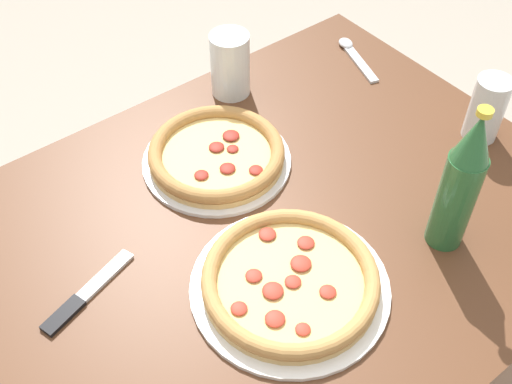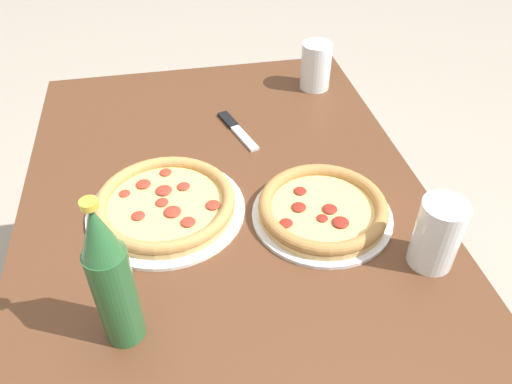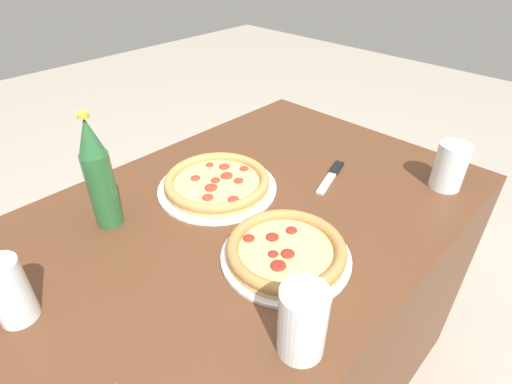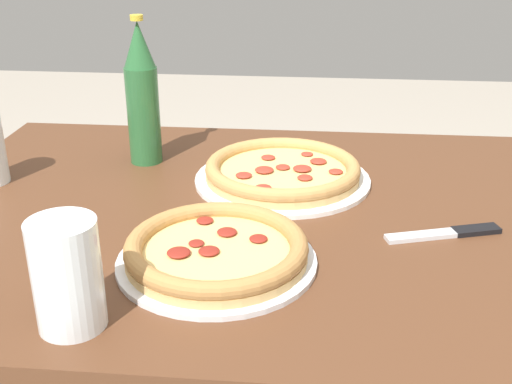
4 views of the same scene
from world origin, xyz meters
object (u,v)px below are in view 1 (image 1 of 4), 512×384
object	(u,v)px
pizza_margherita	(217,155)
beer_bottle	(461,183)
pizza_salami	(290,281)
glass_lemonade	(486,112)
glass_orange_juice	(230,66)
knife	(85,295)
spoon	(353,53)

from	to	relation	value
pizza_margherita	beer_bottle	world-z (taller)	beer_bottle
pizza_salami	beer_bottle	distance (m)	0.30
pizza_salami	pizza_margherita	xyz separation A→B (m)	(-0.07, -0.30, 0.00)
glass_lemonade	glass_orange_juice	size ratio (longest dim) A/B	0.97
pizza_salami	glass_orange_juice	xyz separation A→B (m)	(-0.22, -0.46, 0.04)
pizza_salami	knife	bearing A→B (deg)	-35.22
spoon	pizza_margherita	bearing A→B (deg)	11.96
spoon	knife	bearing A→B (deg)	15.15
pizza_salami	glass_orange_juice	distance (m)	0.51
spoon	glass_orange_juice	bearing A→B (deg)	-12.30
knife	pizza_salami	bearing A→B (deg)	144.78
glass_lemonade	knife	world-z (taller)	glass_lemonade
beer_bottle	knife	xyz separation A→B (m)	(0.53, -0.26, -0.13)
pizza_margherita	beer_bottle	distance (m)	0.44
pizza_margherita	glass_orange_juice	bearing A→B (deg)	-133.29
pizza_margherita	glass_lemonade	size ratio (longest dim) A/B	2.12
pizza_margherita	glass_lemonade	xyz separation A→B (m)	(-0.45, 0.25, 0.04)
pizza_salami	pizza_margherita	distance (m)	0.31
glass_orange_juice	beer_bottle	xyz separation A→B (m)	(-0.05, 0.54, 0.07)
glass_orange_juice	knife	xyz separation A→B (m)	(0.48, 0.27, -0.06)
pizza_margherita	beer_bottle	xyz separation A→B (m)	(-0.20, 0.38, 0.11)
glass_lemonade	spoon	xyz separation A→B (m)	(0.01, -0.34, -0.05)
spoon	beer_bottle	bearing A→B (deg)	62.72
pizza_salami	beer_bottle	xyz separation A→B (m)	(-0.27, 0.08, 0.11)
beer_bottle	pizza_margherita	bearing A→B (deg)	-62.78
glass_orange_juice	knife	world-z (taller)	glass_orange_juice
pizza_salami	glass_lemonade	world-z (taller)	glass_lemonade
pizza_margherita	spoon	bearing A→B (deg)	-168.04
spoon	pizza_salami	bearing A→B (deg)	37.54
glass_lemonade	glass_orange_juice	world-z (taller)	glass_orange_juice
glass_lemonade	beer_bottle	world-z (taller)	beer_bottle
knife	glass_orange_juice	bearing A→B (deg)	-150.48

